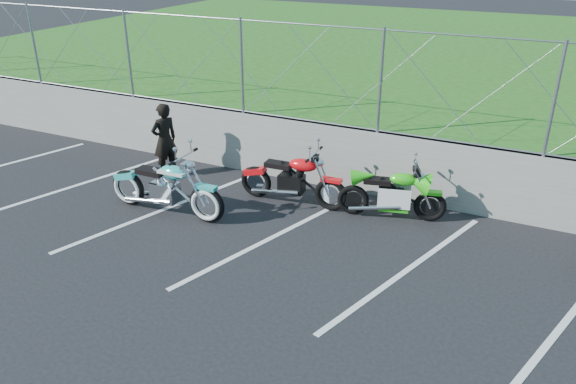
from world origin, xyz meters
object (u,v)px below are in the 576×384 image
at_px(naked_orange, 294,181).
at_px(person_standing, 165,140).
at_px(sportbike_green, 393,196).
at_px(cruiser_turquoise, 167,189).

distance_m(naked_orange, person_standing, 3.13).
bearing_deg(sportbike_green, naked_orange, 173.30).
distance_m(naked_orange, sportbike_green, 1.92).
distance_m(cruiser_turquoise, sportbike_green, 4.19).
xyz_separation_m(sportbike_green, person_standing, (-5.01, -0.15, 0.36)).
height_order(cruiser_turquoise, person_standing, person_standing).
relative_size(cruiser_turquoise, naked_orange, 1.12).
distance_m(sportbike_green, person_standing, 5.03).
relative_size(cruiser_turquoise, sportbike_green, 1.27).
bearing_deg(naked_orange, cruiser_turquoise, -146.75).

